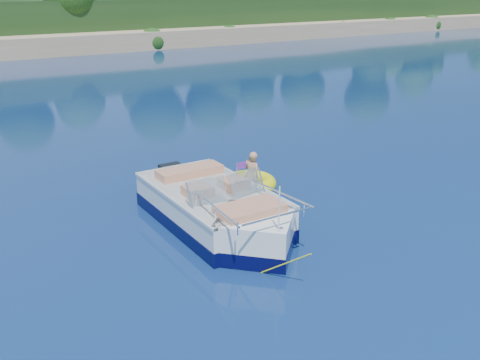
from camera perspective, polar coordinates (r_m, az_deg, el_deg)
The scene contains 4 objects.
ground at distance 11.11m, azimuth 3.19°, elevation -7.12°, with size 160.00×160.00×0.00m, color #091740.
motorboat at distance 11.75m, azimuth -2.19°, elevation -3.53°, with size 2.22×5.73×1.91m.
tow_tube at distance 14.28m, azimuth 1.01°, elevation -0.34°, with size 1.53×1.53×0.38m.
boy at distance 14.36m, azimuth 1.07°, elevation -0.66°, with size 0.49×0.32×1.36m, color tan.
Camera 1 is at (-6.15, -7.75, 5.04)m, focal length 40.00 mm.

